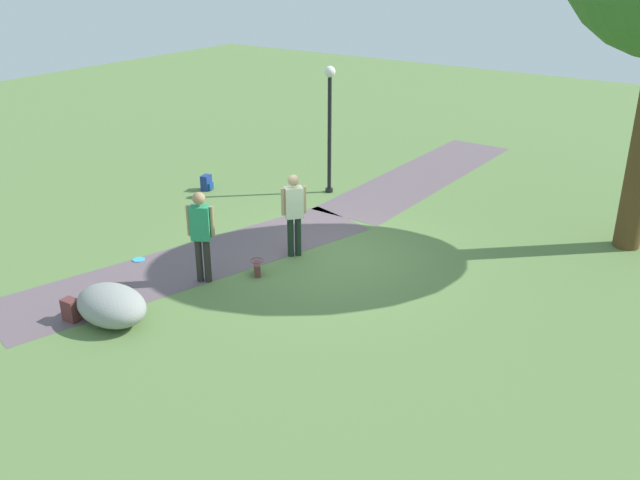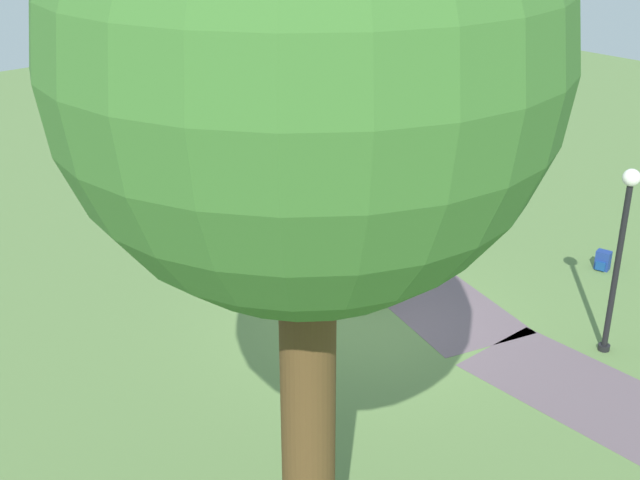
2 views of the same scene
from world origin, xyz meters
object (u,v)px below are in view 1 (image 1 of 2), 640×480
at_px(woman_with_handbag, 201,230).
at_px(backpack_by_boulder, 72,310).
at_px(man_near_boulder, 294,209).
at_px(frisbee_on_grass, 139,260).
at_px(spare_backpack_on_lawn, 207,183).
at_px(lamp_post, 330,116).
at_px(lawn_boulder, 111,305).
at_px(handbag_on_grass, 257,268).

xyz_separation_m(woman_with_handbag, backpack_by_boulder, (2.39, -0.83, -0.87)).
distance_m(man_near_boulder, backpack_by_boulder, 4.68).
bearing_deg(frisbee_on_grass, spare_backpack_on_lawn, -154.88).
relative_size(man_near_boulder, frisbee_on_grass, 6.88).
bearing_deg(spare_backpack_on_lawn, frisbee_on_grass, 25.12).
relative_size(spare_backpack_on_lawn, frisbee_on_grass, 1.57).
distance_m(lamp_post, spare_backpack_on_lawn, 3.71).
bearing_deg(backpack_by_boulder, woman_with_handbag, 160.79).
relative_size(woman_with_handbag, frisbee_on_grass, 7.08).
bearing_deg(woman_with_handbag, frisbee_on_grass, -87.88).
distance_m(lamp_post, backpack_by_boulder, 8.29).
bearing_deg(lawn_boulder, man_near_boulder, 167.15).
xyz_separation_m(lawn_boulder, spare_backpack_on_lawn, (-6.03, -3.48, -0.13)).
distance_m(backpack_by_boulder, spare_backpack_on_lawn, 6.98).
height_order(handbag_on_grass, frisbee_on_grass, handbag_on_grass).
xyz_separation_m(man_near_boulder, backpack_by_boulder, (4.34, -1.55, -0.83)).
bearing_deg(man_near_boulder, lawn_boulder, -12.85).
height_order(lamp_post, woman_with_handbag, lamp_post).
bearing_deg(man_near_boulder, frisbee_on_grass, -51.08).
distance_m(lamp_post, man_near_boulder, 4.21).
bearing_deg(lawn_boulder, spare_backpack_on_lawn, -149.99).
distance_m(handbag_on_grass, frisbee_on_grass, 2.58).
xyz_separation_m(lawn_boulder, handbag_on_grass, (-2.85, 0.85, -0.19)).
bearing_deg(handbag_on_grass, spare_backpack_on_lawn, -126.30).
xyz_separation_m(spare_backpack_on_lawn, frisbee_on_grass, (4.05, 1.90, -0.18)).
relative_size(lamp_post, backpack_by_boulder, 8.11).
relative_size(woman_with_handbag, spare_backpack_on_lawn, 4.52).
relative_size(man_near_boulder, backpack_by_boulder, 4.40).
distance_m(lamp_post, frisbee_on_grass, 6.15).
xyz_separation_m(lawn_boulder, man_near_boulder, (-3.99, 0.91, 0.70)).
xyz_separation_m(woman_with_handbag, handbag_on_grass, (-0.80, 0.65, -0.92)).
height_order(lamp_post, man_near_boulder, lamp_post).
distance_m(lawn_boulder, frisbee_on_grass, 2.55).
relative_size(lamp_post, frisbee_on_grass, 12.70).
relative_size(backpack_by_boulder, frisbee_on_grass, 1.57).
bearing_deg(lawn_boulder, frisbee_on_grass, -141.32).
relative_size(lawn_boulder, backpack_by_boulder, 3.69).
xyz_separation_m(handbag_on_grass, backpack_by_boulder, (3.20, -1.48, 0.05)).
relative_size(lawn_boulder, spare_backpack_on_lawn, 3.69).
bearing_deg(spare_backpack_on_lawn, man_near_boulder, 65.13).
bearing_deg(woman_with_handbag, lawn_boulder, -5.57).
relative_size(lamp_post, spare_backpack_on_lawn, 8.11).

